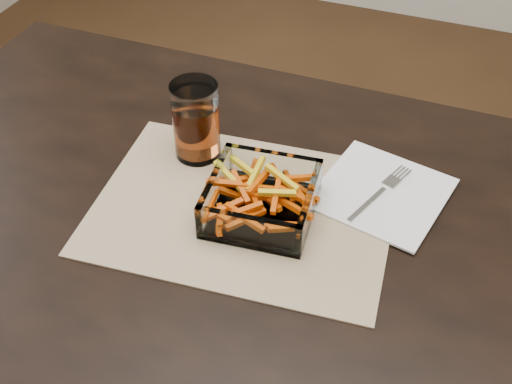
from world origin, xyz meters
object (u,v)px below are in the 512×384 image
at_px(dining_table, 322,302).
at_px(fork, 381,191).
at_px(glass_bowl, 261,201).
at_px(tumbler, 196,123).

distance_m(dining_table, fork, 0.20).
bearing_deg(glass_bowl, dining_table, -26.84).
height_order(glass_bowl, fork, glass_bowl).
xyz_separation_m(dining_table, tumbler, (-0.27, 0.16, 0.15)).
bearing_deg(fork, glass_bowl, -126.09).
bearing_deg(tumbler, fork, 1.61).
distance_m(dining_table, tumbler, 0.35).
relative_size(dining_table, fork, 10.19).
relative_size(tumbler, fork, 0.85).
bearing_deg(fork, dining_table, -82.85).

